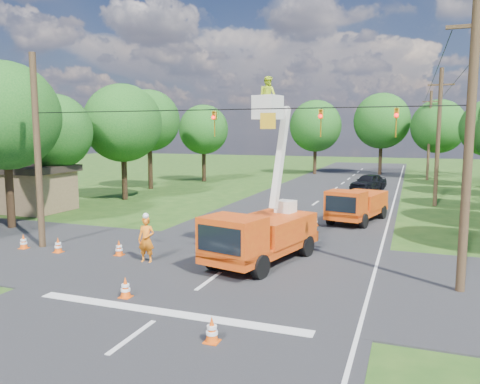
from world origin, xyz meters
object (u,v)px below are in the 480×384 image
at_px(traffic_cone_4, 119,248).
at_px(pole_right_far, 429,135).
at_px(traffic_cone_5, 58,245).
at_px(tree_left_f, 204,130).
at_px(traffic_cone_0, 125,288).
at_px(pole_right_near, 469,142).
at_px(traffic_cone_2, 294,237).
at_px(bucket_truck, 261,226).
at_px(tree_left_c, 54,132).
at_px(shed, 29,188).
at_px(tree_left_d, 123,123).
at_px(tree_left_e, 149,121).
at_px(tree_far_c, 438,127).
at_px(pole_left, 38,152).
at_px(traffic_cone_7, 371,208).
at_px(traffic_cone_1, 212,330).
at_px(tree_left_b, 5,116).
at_px(tree_far_b, 382,121).
at_px(second_truck, 356,205).
at_px(ground_worker, 146,240).
at_px(distant_car, 368,182).
at_px(tree_far_a, 316,126).
at_px(traffic_cone_6, 24,242).
at_px(pole_right_mid, 438,137).
at_px(traffic_cone_3, 315,220).

bearing_deg(traffic_cone_4, pole_right_far, 71.14).
xyz_separation_m(traffic_cone_5, tree_left_f, (-6.73, 30.58, 5.33)).
distance_m(traffic_cone_0, pole_right_near, 12.27).
relative_size(traffic_cone_2, traffic_cone_5, 1.00).
relative_size(bucket_truck, tree_left_c, 0.95).
distance_m(bucket_truck, shed, 20.32).
distance_m(tree_left_d, tree_left_e, 7.24).
bearing_deg(tree_far_c, pole_left, -114.34).
bearing_deg(traffic_cone_7, pole_left, -132.57).
xyz_separation_m(bucket_truck, traffic_cone_0, (-2.94, -5.42, -1.25)).
bearing_deg(tree_left_d, traffic_cone_2, -31.78).
xyz_separation_m(pole_right_far, tree_left_e, (-25.30, -18.00, 1.38)).
height_order(traffic_cone_1, tree_left_b, tree_left_b).
xyz_separation_m(traffic_cone_1, traffic_cone_5, (-10.17, 5.95, 0.00)).
xyz_separation_m(tree_far_b, tree_far_c, (6.50, -3.00, -0.75)).
distance_m(second_truck, tree_left_f, 26.64).
xyz_separation_m(pole_right_near, tree_left_b, (-23.00, 3.00, 1.20)).
xyz_separation_m(traffic_cone_4, tree_far_b, (8.18, 45.06, 6.45)).
bearing_deg(tree_left_e, traffic_cone_1, -56.48).
bearing_deg(tree_left_c, ground_worker, -36.27).
height_order(second_truck, tree_left_d, tree_left_d).
relative_size(ground_worker, pole_right_near, 0.20).
bearing_deg(traffic_cone_7, tree_left_d, -179.80).
height_order(ground_worker, tree_far_c, tree_far_c).
distance_m(traffic_cone_5, pole_right_far, 44.09).
height_order(distant_car, tree_far_a, tree_far_a).
bearing_deg(traffic_cone_0, traffic_cone_6, 154.46).
bearing_deg(tree_far_c, tree_far_b, 155.22).
bearing_deg(tree_left_d, tree_far_b, 59.04).
bearing_deg(traffic_cone_4, tree_far_b, 79.71).
bearing_deg(tree_left_b, traffic_cone_1, -29.87).
height_order(traffic_cone_0, tree_left_b, tree_left_b).
bearing_deg(tree_left_c, pole_right_near, -19.80).
relative_size(pole_left, tree_left_b, 0.97).
distance_m(tree_left_b, tree_far_c, 45.79).
distance_m(second_truck, traffic_cone_1, 18.06).
relative_size(pole_right_mid, tree_far_a, 1.05).
bearing_deg(second_truck, traffic_cone_1, -81.79).
relative_size(distant_car, tree_left_c, 0.57).
bearing_deg(tree_far_a, pole_right_far, -12.53).
bearing_deg(second_truck, traffic_cone_3, -122.68).
bearing_deg(traffic_cone_7, tree_left_f, 142.03).
height_order(pole_right_mid, tree_left_f, pole_right_mid).
xyz_separation_m(pole_left, tree_far_a, (4.50, 43.00, 1.69)).
bearing_deg(tree_left_d, bucket_truck, -41.24).
relative_size(traffic_cone_7, tree_left_b, 0.08).
xyz_separation_m(bucket_truck, pole_right_near, (7.45, -0.93, 3.50)).
xyz_separation_m(second_truck, tree_far_b, (-0.75, 33.56, 5.71)).
xyz_separation_m(distant_car, pole_right_mid, (5.44, -7.81, 4.32)).
relative_size(traffic_cone_3, traffic_cone_6, 1.00).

